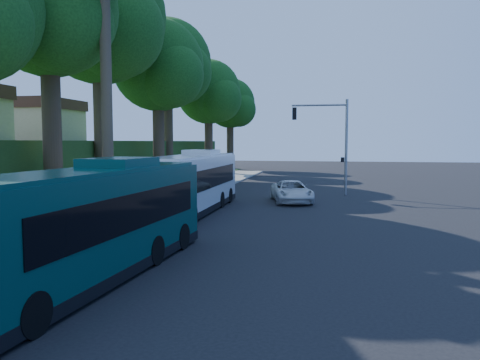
% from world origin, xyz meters
% --- Properties ---
extents(ground, '(140.00, 140.00, 0.00)m').
position_xyz_m(ground, '(0.00, 0.00, 0.00)').
color(ground, black).
rests_on(ground, ground).
extents(sidewalk, '(4.50, 70.00, 0.12)m').
position_xyz_m(sidewalk, '(-7.30, 0.00, 0.06)').
color(sidewalk, gray).
rests_on(sidewalk, ground).
extents(red_curb, '(0.25, 30.00, 0.13)m').
position_xyz_m(red_curb, '(-5.00, -4.00, 0.07)').
color(red_curb, '#9F2011').
rests_on(red_curb, ground).
extents(grass_verge, '(8.00, 70.00, 0.06)m').
position_xyz_m(grass_verge, '(-13.00, 5.00, 0.03)').
color(grass_verge, '#234719').
rests_on(grass_verge, ground).
extents(bus_shelter, '(3.20, 1.51, 2.55)m').
position_xyz_m(bus_shelter, '(-7.26, -2.86, 1.81)').
color(bus_shelter, black).
rests_on(bus_shelter, ground).
extents(stop_sign_pole, '(0.35, 0.06, 3.17)m').
position_xyz_m(stop_sign_pole, '(-5.40, -5.00, 2.08)').
color(stop_sign_pole, gray).
rests_on(stop_sign_pole, ground).
extents(traffic_signal_pole, '(4.10, 0.30, 7.00)m').
position_xyz_m(traffic_signal_pole, '(3.78, 10.00, 4.42)').
color(traffic_signal_pole, gray).
rests_on(traffic_signal_pole, ground).
extents(hillside_backdrop, '(24.00, 60.00, 8.80)m').
position_xyz_m(hillside_backdrop, '(-26.30, 15.10, 2.44)').
color(hillside_backdrop, '#234719').
rests_on(hillside_backdrop, ground).
extents(tree_0, '(8.40, 8.00, 15.70)m').
position_xyz_m(tree_0, '(-12.40, -0.02, 11.20)').
color(tree_0, '#382B1E').
rests_on(tree_0, ground).
extents(tree_1, '(10.50, 10.00, 18.26)m').
position_xyz_m(tree_1, '(-13.37, 7.98, 12.73)').
color(tree_1, '#382B1E').
rests_on(tree_1, ground).
extents(tree_2, '(8.82, 8.40, 15.12)m').
position_xyz_m(tree_2, '(-11.89, 15.98, 10.48)').
color(tree_2, '#382B1E').
rests_on(tree_2, ground).
extents(tree_3, '(10.08, 9.60, 17.28)m').
position_xyz_m(tree_3, '(-13.88, 23.98, 11.98)').
color(tree_3, '#382B1E').
rests_on(tree_3, ground).
extents(tree_4, '(8.40, 8.00, 14.14)m').
position_xyz_m(tree_4, '(-11.40, 31.98, 9.73)').
color(tree_4, '#382B1E').
rests_on(tree_4, ground).
extents(tree_5, '(7.35, 7.00, 12.86)m').
position_xyz_m(tree_5, '(-10.41, 39.99, 8.96)').
color(tree_5, '#382B1E').
rests_on(tree_5, ground).
extents(white_bus, '(2.51, 11.57, 3.45)m').
position_xyz_m(white_bus, '(-3.80, -0.16, 1.68)').
color(white_bus, silver).
rests_on(white_bus, ground).
extents(teal_bus, '(3.15, 11.58, 3.41)m').
position_xyz_m(teal_bus, '(-2.89, -13.18, 1.67)').
color(teal_bus, '#0A3935').
rests_on(teal_bus, ground).
extents(pickup, '(3.42, 5.40, 1.39)m').
position_xyz_m(pickup, '(1.24, 5.18, 0.69)').
color(pickup, silver).
rests_on(pickup, ground).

